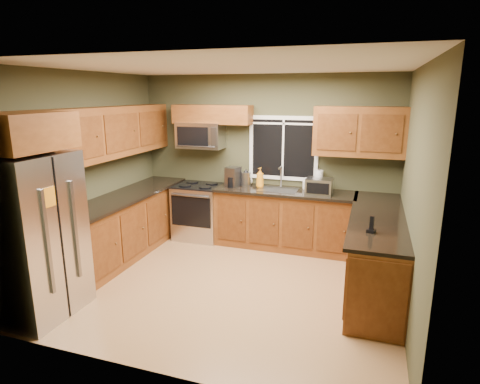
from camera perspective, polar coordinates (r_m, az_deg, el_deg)
The scene contains 29 objects.
floor at distance 5.34m, azimuth -1.74°, elevation -12.90°, with size 4.20×4.20×0.00m, color #9A6E44.
ceiling at distance 4.77m, azimuth -1.99°, elevation 17.41°, with size 4.20×4.20×0.00m, color white.
back_wall at distance 6.57m, azimuth 3.59°, elevation 4.62°, with size 4.20×4.20×0.00m, color #3B3B25.
front_wall at distance 3.31m, azimuth -12.70°, elevation -5.08°, with size 4.20×4.20×0.00m, color #3B3B25.
left_wall at distance 5.93m, azimuth -21.29°, elevation 2.68°, with size 3.60×3.60×0.00m, color #3B3B25.
right_wall at distance 4.62m, azimuth 23.43°, elevation -0.51°, with size 3.60×3.60×0.00m, color #3B3B25.
window at distance 6.45m, azimuth 6.16°, elevation 6.22°, with size 1.12×0.03×1.02m.
base_cabinets_left at distance 6.34m, azimuth -15.76°, elevation -4.62°, with size 0.60×2.65×0.90m, color brown.
countertop_left at distance 6.20m, azimuth -15.85°, elevation -0.52°, with size 0.65×2.65×0.04m, color black.
base_cabinets_back at distance 6.40m, azimuth 6.37°, elevation -3.98°, with size 2.17×0.60×0.90m, color brown.
countertop_back at distance 6.25m, azimuth 6.44°, elevation 0.06°, with size 2.17×0.65×0.04m, color black.
base_cabinets_peninsula at distance 5.38m, azimuth 18.85°, elevation -8.20°, with size 0.60×2.52×0.90m.
countertop_peninsula at distance 5.24m, azimuth 18.98°, elevation -3.38°, with size 0.65×2.50×0.04m, color black.
upper_cabinets_left at distance 6.13m, azimuth -17.69°, elevation 8.14°, with size 0.33×2.65×0.72m, color brown.
upper_cabinets_back_left at distance 6.61m, azimuth -3.97°, elevation 10.95°, with size 1.30×0.33×0.30m, color brown.
upper_cabinets_back_right at distance 6.13m, azimuth 16.60°, elevation 8.22°, with size 1.30×0.33×0.72m, color brown.
upper_cabinet_over_fridge at distance 4.66m, azimuth -28.73°, elevation 7.56°, with size 0.72×0.90×0.38m, color brown.
refrigerator at distance 4.88m, azimuth -27.18°, elevation -5.69°, with size 0.74×0.90×1.80m.
range at distance 6.81m, azimuth -5.83°, elevation -2.71°, with size 0.76×0.69×0.94m.
microwave at distance 6.68m, azimuth -5.62°, elevation 8.02°, with size 0.76×0.41×0.42m.
sink at distance 6.28m, azimuth 5.46°, elevation 0.46°, with size 0.60×0.42×0.36m.
toaster_oven at distance 6.06m, azimuth 11.17°, elevation 0.79°, with size 0.39×0.30×0.24m.
coffee_maker at distance 6.43m, azimuth -1.03°, elevation 2.07°, with size 0.23×0.28×0.32m.
kettle at distance 6.48m, azimuth 0.86°, elevation 1.98°, with size 0.20×0.20×0.28m.
paper_towel_roll at distance 6.33m, azimuth 11.13°, elevation 1.68°, with size 0.17×0.17×0.34m.
soap_bottle_a at distance 6.37m, azimuth 2.86°, elevation 2.05°, with size 0.12×0.12×0.32m, color orange.
soap_bottle_b at distance 6.36m, azimuth 9.34°, elevation 1.23°, with size 0.08×0.08×0.18m, color white.
soap_bottle_c at distance 6.60m, azimuth 1.22°, elevation 1.85°, with size 0.14×0.14×0.18m, color white.
cordless_phone at distance 4.57m, azimuth 18.19°, elevation -4.83°, with size 0.11×0.11×0.19m.
Camera 1 is at (1.65, -4.47, 2.41)m, focal length 30.00 mm.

